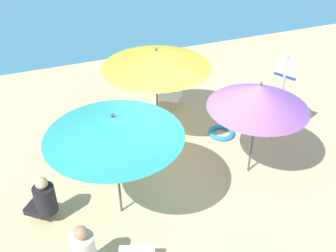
# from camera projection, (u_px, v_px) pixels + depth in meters

# --- Properties ---
(ground_plane) EXTENTS (40.00, 40.00, 0.00)m
(ground_plane) POSITION_uv_depth(u_px,v_px,m) (183.00, 172.00, 7.58)
(ground_plane) COLOR #D3BC8C
(umbrella_yellow) EXTENTS (2.16, 2.16, 2.04)m
(umbrella_yellow) POSITION_uv_depth(u_px,v_px,m) (156.00, 59.00, 7.61)
(umbrella_yellow) COLOR #4C4C51
(umbrella_yellow) RESTS_ON ground_plane
(umbrella_purple) EXTENTS (1.78, 1.78, 1.94)m
(umbrella_purple) POSITION_uv_depth(u_px,v_px,m) (259.00, 96.00, 6.68)
(umbrella_purple) COLOR #4C4C51
(umbrella_purple) RESTS_ON ground_plane
(umbrella_teal) EXTENTS (2.13, 2.13, 1.99)m
(umbrella_teal) POSITION_uv_depth(u_px,v_px,m) (114.00, 126.00, 5.75)
(umbrella_teal) COLOR #4C4C51
(umbrella_teal) RESTS_ON ground_plane
(beach_chair_a) EXTENTS (0.76, 0.75, 0.57)m
(beach_chair_a) POSITION_uv_depth(u_px,v_px,m) (171.00, 92.00, 9.58)
(beach_chair_a) COLOR white
(beach_chair_a) RESTS_ON ground_plane
(beach_chair_c) EXTENTS (0.56, 0.60, 0.60)m
(beach_chair_c) POSITION_uv_depth(u_px,v_px,m) (91.00, 153.00, 7.54)
(beach_chair_c) COLOR red
(beach_chair_c) RESTS_ON ground_plane
(person_a) EXTENTS (0.56, 0.52, 0.91)m
(person_a) POSITION_uv_depth(u_px,v_px,m) (87.00, 251.00, 5.51)
(person_a) COLOR silver
(person_a) RESTS_ON ground_plane
(person_b) EXTENTS (0.56, 0.54, 0.91)m
(person_b) POSITION_uv_depth(u_px,v_px,m) (43.00, 200.00, 6.34)
(person_b) COLOR black
(person_b) RESTS_ON ground_plane
(person_c) EXTENTS (0.56, 0.37, 0.96)m
(person_c) POSITION_uv_depth(u_px,v_px,m) (118.00, 141.00, 7.60)
(person_c) COLOR #2D519E
(person_c) RESTS_ON ground_plane
(warning_sign) EXTENTS (0.24, 0.41, 1.91)m
(warning_sign) POSITION_uv_depth(u_px,v_px,m) (283.00, 86.00, 7.85)
(warning_sign) COLOR #ADADB2
(warning_sign) RESTS_ON ground_plane
(swim_ring) EXTENTS (0.57, 0.57, 0.10)m
(swim_ring) POSITION_uv_depth(u_px,v_px,m) (221.00, 133.00, 8.58)
(swim_ring) COLOR #238CD8
(swim_ring) RESTS_ON ground_plane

